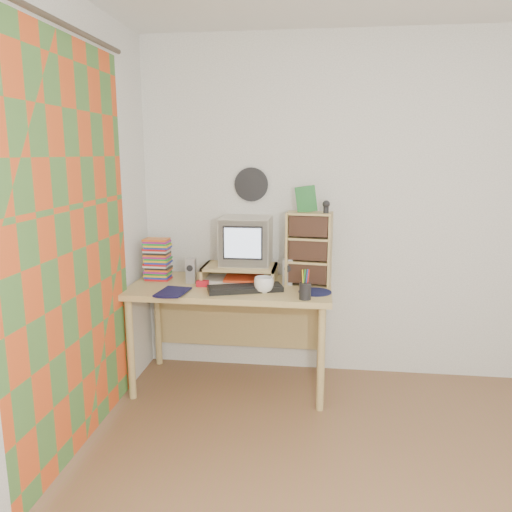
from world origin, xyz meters
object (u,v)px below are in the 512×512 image
(dvd_stack, at_px, (158,263))
(cd_rack, at_px, (309,249))
(crt_monitor, at_px, (245,241))
(keyboard, at_px, (245,289))
(desk, at_px, (232,301))
(mug, at_px, (264,285))
(diary, at_px, (160,290))

(dvd_stack, height_order, cd_rack, cd_rack)
(crt_monitor, xyz_separation_m, keyboard, (0.04, -0.29, -0.27))
(crt_monitor, xyz_separation_m, cd_rack, (0.46, -0.05, -0.03))
(desk, height_order, keyboard, keyboard)
(crt_monitor, bearing_deg, keyboard, -82.27)
(desk, xyz_separation_m, cd_rack, (0.54, 0.04, 0.39))
(dvd_stack, bearing_deg, mug, -15.58)
(desk, xyz_separation_m, diary, (-0.43, -0.32, 0.16))
(keyboard, bearing_deg, diary, 173.93)
(crt_monitor, distance_m, diary, 0.71)
(crt_monitor, bearing_deg, dvd_stack, -174.94)
(keyboard, xyz_separation_m, dvd_stack, (-0.68, 0.23, 0.11))
(cd_rack, bearing_deg, dvd_stack, -172.59)
(dvd_stack, relative_size, cd_rack, 0.48)
(keyboard, distance_m, mug, 0.13)
(cd_rack, relative_size, diary, 2.33)
(dvd_stack, height_order, diary, dvd_stack)
(cd_rack, xyz_separation_m, diary, (-0.97, -0.35, -0.23))
(cd_rack, xyz_separation_m, mug, (-0.29, -0.25, -0.20))
(mug, bearing_deg, desk, 139.37)
(crt_monitor, distance_m, keyboard, 0.40)
(crt_monitor, xyz_separation_m, mug, (0.17, -0.30, -0.24))
(desk, bearing_deg, dvd_stack, 176.93)
(desk, height_order, diary, diary)
(keyboard, distance_m, cd_rack, 0.53)
(cd_rack, relative_size, mug, 3.88)
(dvd_stack, distance_m, diary, 0.38)
(crt_monitor, distance_m, mug, 0.42)
(crt_monitor, bearing_deg, desk, -134.19)
(dvd_stack, bearing_deg, diary, -68.61)
(crt_monitor, relative_size, diary, 1.62)
(crt_monitor, height_order, cd_rack, cd_rack)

